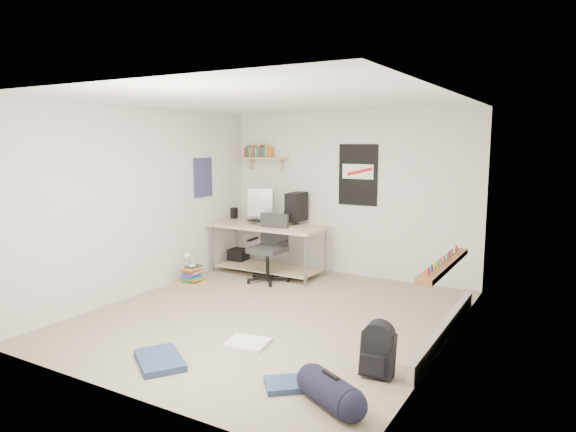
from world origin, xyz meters
The scene contains 26 objects.
floor centered at (0.00, 0.00, -0.01)m, with size 4.00×4.50×0.01m, color gray.
ceiling centered at (0.00, 0.00, 2.50)m, with size 4.00×4.50×0.01m, color white.
back_wall centered at (0.00, 2.25, 1.25)m, with size 4.00×0.01×2.50m, color silver.
left_wall centered at (-2.00, 0.00, 1.25)m, with size 0.01×4.50×2.50m, color silver.
right_wall centered at (2.00, 0.00, 1.25)m, with size 0.01×4.50×2.50m, color silver.
desk centered at (-1.07, 1.61, 0.36)m, with size 1.79×0.78×0.82m, color tan.
monitor_left centered at (-1.30, 1.84, 1.01)m, with size 0.36×0.09×0.39m, color #A3A4A8.
monitor_right centered at (-1.24, 1.66, 1.03)m, with size 0.39×0.10×0.43m, color #9F9FA4.
pc_tower centered at (-0.75, 1.94, 1.04)m, with size 0.20×0.43×0.45m, color black.
keyboard centered at (-1.17, 1.58, 0.83)m, with size 0.44×0.15×0.02m, color black.
speaker_left centered at (-1.75, 1.67, 0.90)m, with size 0.09×0.09×0.18m, color black.
speaker_right centered at (-0.90, 1.92, 0.90)m, with size 0.08×0.08×0.17m, color black.
office_chair centered at (-0.85, 1.25, 0.49)m, with size 0.65×0.65×0.99m, color #28272A.
wall_shelf centered at (-1.45, 2.14, 1.78)m, with size 0.80×0.22×0.24m, color tan.
poster_back_wall centered at (0.15, 2.23, 1.55)m, with size 0.62×0.03×0.92m, color black.
poster_left_wall centered at (-1.99, 1.20, 1.50)m, with size 0.02×0.42×0.60m, color navy.
window centered at (1.95, 0.30, 1.45)m, with size 0.10×1.50×1.26m, color brown.
baseboard_heater centered at (1.96, 0.30, 0.09)m, with size 0.08×2.50×0.18m, color #B7B2A8.
backpack centered at (1.65, -0.89, 0.20)m, with size 0.29×0.23×0.38m, color black.
duffel_bag centered at (1.52, -1.59, 0.14)m, with size 0.26×0.26×0.51m, color black.
tshirt centered at (0.26, -0.88, 0.02)m, with size 0.41×0.35×0.04m, color silver.
jeans_a centered at (-0.20, -1.66, 0.03)m, with size 0.59×0.38×0.06m, color navy.
jeans_b centered at (1.08, -1.46, 0.03)m, with size 0.39×0.30×0.05m, color navy.
book_stack centered at (-1.75, 0.62, 0.15)m, with size 0.46×0.37×0.31m, color olive.
desk_lamp centered at (-1.73, 0.60, 0.38)m, with size 0.11×0.18×0.18m, color silver.
subwoofer centered at (-1.75, 1.77, 0.14)m, with size 0.28×0.28×0.31m, color black.
Camera 1 is at (3.11, -4.98, 2.04)m, focal length 32.00 mm.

